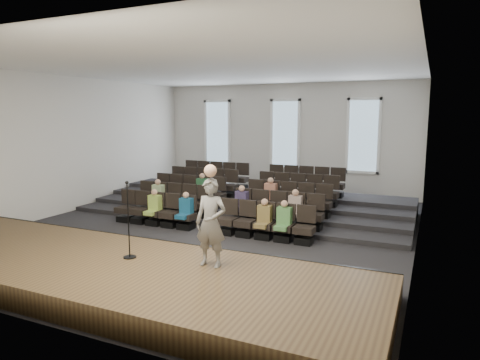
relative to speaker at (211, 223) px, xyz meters
The scene contains 14 objects.
ground 5.17m from the speaker, 116.92° to the left, with size 14.00×14.00×0.00m, color black.
ceiling 6.14m from the speaker, 116.92° to the left, with size 12.00×14.00×0.02m, color white.
wall_back 11.72m from the speaker, 101.12° to the left, with size 12.00×0.04×5.00m, color silver.
wall_front 3.60m from the speaker, 131.00° to the right, with size 12.00×0.04×5.00m, color silver.
wall_left 9.45m from the speaker, 151.81° to the left, with size 0.04×14.00×5.00m, color silver.
wall_right 5.92m from the speaker, 49.61° to the left, with size 0.04×14.00×5.00m, color silver.
stage 2.62m from the speaker, 163.46° to the right, with size 11.80×3.60×0.50m, color #4E3B21.
stage_lip 2.76m from the speaker, 153.91° to the left, with size 11.80×0.06×0.52m, color black.
risers 8.02m from the speaker, 106.49° to the left, with size 11.80×4.80×0.60m.
seating_rows 6.42m from the speaker, 110.64° to the left, with size 6.80×4.70×1.67m.
windows 11.68m from the speaker, 101.18° to the left, with size 8.44×0.10×3.24m.
audience 5.09m from the speaker, 112.95° to the left, with size 5.45×2.64×1.10m.
speaker is the anchor object (origin of this frame).
mic_stand 1.92m from the speaker, behind, with size 0.28×0.28×1.70m.
Camera 1 is at (6.28, -11.87, 3.56)m, focal length 32.00 mm.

